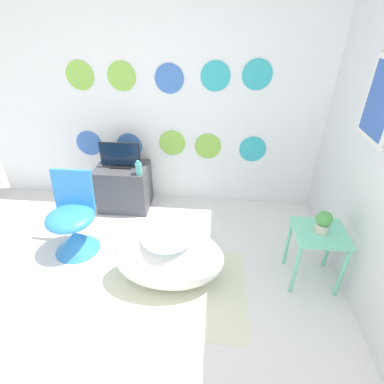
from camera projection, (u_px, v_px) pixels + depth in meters
ground_plane at (127, 364)px, 2.10m from camera, size 12.00×12.00×0.00m
wall_back_dotted at (168, 96)px, 3.27m from camera, size 4.46×0.05×2.60m
wall_right at (380, 139)px, 2.20m from camera, size 0.06×3.17×2.60m
rug at (169, 287)px, 2.66m from camera, size 1.38×0.98×0.01m
bathtub at (169, 258)px, 2.60m from camera, size 0.96×0.55×0.54m
chair at (73, 228)px, 2.96m from camera, size 0.47×0.47×0.82m
tv_cabinet at (124, 187)px, 3.62m from camera, size 0.60×0.44×0.54m
tv at (120, 156)px, 3.41m from camera, size 0.47×0.12×0.30m
vase at (139, 168)px, 3.29m from camera, size 0.07×0.07×0.16m
side_table at (318, 241)px, 2.53m from camera, size 0.43×0.40×0.55m
potted_plant_left at (324, 222)px, 2.42m from camera, size 0.13×0.13×0.20m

